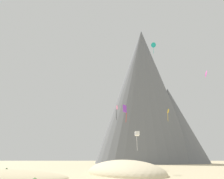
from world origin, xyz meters
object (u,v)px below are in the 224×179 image
object	(u,v)px
kite_violet_low	(125,110)
kite_white_low	(137,134)
kite_magenta_mid	(206,74)
kite_teal_high	(154,45)
kite_gold_low	(168,113)
bush_far_right	(6,171)
rock_massif	(151,104)
kite_pink_mid	(117,110)

from	to	relation	value
kite_violet_low	kite_white_low	world-z (taller)	kite_violet_low
kite_magenta_mid	kite_white_low	xyz separation A→B (m)	(-18.75, -7.43, -16.02)
kite_teal_high	kite_gold_low	xyz separation A→B (m)	(-0.75, -18.66, -22.94)
bush_far_right	rock_massif	size ratio (longest dim) A/B	0.03
kite_teal_high	kite_gold_low	world-z (taller)	kite_teal_high
bush_far_right	rock_massif	xyz separation A→B (m)	(32.66, 80.54, 26.44)
kite_pink_mid	kite_teal_high	size ratio (longest dim) A/B	1.04
kite_pink_mid	kite_gold_low	distance (m)	14.44
bush_far_right	kite_gold_low	size ratio (longest dim) A/B	0.84
rock_massif	kite_teal_high	bearing A→B (deg)	-96.28
rock_massif	kite_gold_low	xyz separation A→B (m)	(-6.30, -69.07, -15.93)
kite_teal_high	kite_gold_low	size ratio (longest dim) A/B	1.42
kite_pink_mid	kite_magenta_mid	world-z (taller)	kite_magenta_mid
rock_massif	kite_pink_mid	world-z (taller)	rock_massif
kite_white_low	kite_teal_high	size ratio (longest dim) A/B	1.21
rock_massif	kite_white_low	distance (m)	67.23
kite_pink_mid	kite_violet_low	world-z (taller)	kite_pink_mid
kite_pink_mid	kite_magenta_mid	bearing A→B (deg)	-58.51
kite_gold_low	kite_magenta_mid	bearing A→B (deg)	34.37
kite_violet_low	kite_white_low	bearing A→B (deg)	-94.20
kite_violet_low	kite_white_low	size ratio (longest dim) A/B	0.80
kite_violet_low	kite_gold_low	bearing A→B (deg)	-142.34
rock_massif	kite_violet_low	size ratio (longest dim) A/B	19.54
kite_pink_mid	kite_violet_low	size ratio (longest dim) A/B	1.07
rock_massif	kite_gold_low	world-z (taller)	rock_massif
kite_pink_mid	kite_white_low	size ratio (longest dim) A/B	0.86
kite_violet_low	kite_magenta_mid	size ratio (longest dim) A/B	1.69
bush_far_right	kite_violet_low	size ratio (longest dim) A/B	0.61
kite_magenta_mid	kite_violet_low	bearing A→B (deg)	-42.15
kite_teal_high	kite_gold_low	bearing A→B (deg)	121.13
kite_violet_low	kite_gold_low	world-z (taller)	kite_violet_low
rock_massif	kite_pink_mid	size ratio (longest dim) A/B	18.31
kite_violet_low	kite_white_low	xyz separation A→B (m)	(2.96, 9.97, -3.47)
kite_gold_low	kite_white_low	bearing A→B (deg)	123.03
rock_massif	kite_gold_low	size ratio (longest dim) A/B	26.95
kite_magenta_mid	kite_gold_low	world-z (taller)	kite_magenta_mid
kite_gold_low	rock_massif	bearing A→B (deg)	73.57
rock_massif	kite_white_low	bearing A→B (deg)	-100.76
bush_far_right	kite_pink_mid	world-z (taller)	kite_pink_mid
bush_far_right	kite_pink_mid	bearing A→B (deg)	52.85
kite_violet_low	kite_magenta_mid	world-z (taller)	kite_magenta_mid
bush_far_right	kite_white_low	bearing A→B (deg)	40.03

